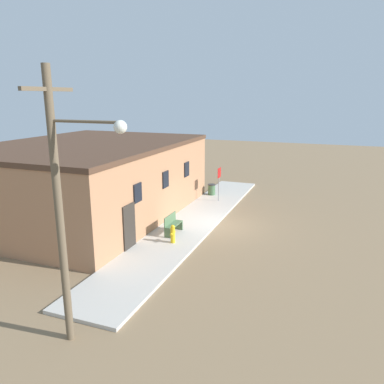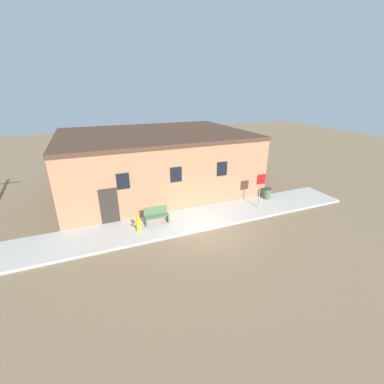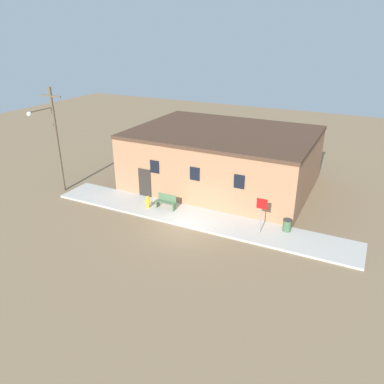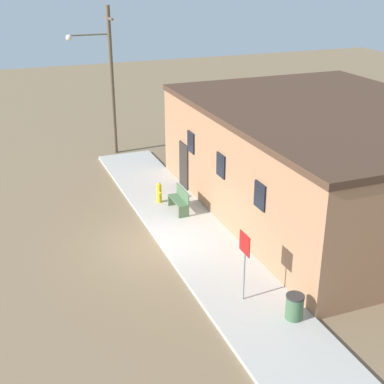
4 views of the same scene
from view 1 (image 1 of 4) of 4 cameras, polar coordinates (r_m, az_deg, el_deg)
The scene contains 8 objects.
ground_plane at distance 20.66m, azimuth 3.82°, elevation -5.14°, with size 80.00×80.00×0.00m, color #846B4C.
sidewalk at distance 21.06m, azimuth 0.20°, elevation -4.53°, with size 20.51×2.78×0.14m.
brick_building at distance 22.88m, azimuth -15.41°, elevation 1.92°, with size 13.41×9.99×4.31m.
fire_hydrant at distance 17.83m, azimuth -2.95°, elevation -6.37°, with size 0.45×0.22×0.89m.
stop_sign at distance 24.60m, azimuth 4.15°, elevation 2.12°, with size 0.64×0.06×2.23m.
bench at distance 18.99m, azimuth -2.97°, elevation -4.98°, with size 1.37×0.44×0.98m.
trash_bin at distance 26.42m, azimuth 3.00°, elevation 0.40°, with size 0.53×0.53×0.76m.
utility_pole at distance 10.45m, azimuth -18.99°, elevation -1.25°, with size 1.80×2.29×7.68m.
Camera 1 is at (-18.64, -5.62, 6.90)m, focal length 35.00 mm.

